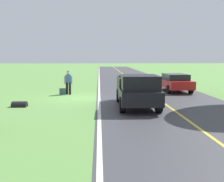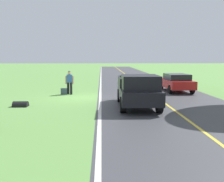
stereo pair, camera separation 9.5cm
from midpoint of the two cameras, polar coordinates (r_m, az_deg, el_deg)
The scene contains 9 objects.
ground_plane at distance 19.02m, azimuth -5.92°, elevation -1.36°, with size 200.00×200.00×0.00m, color #609347.
road_surface at distance 19.35m, azimuth 9.24°, elevation -1.26°, with size 8.09×120.00×0.00m, color #3D3D42.
lane_edge_line at distance 18.97m, azimuth -2.27°, elevation -1.33°, with size 0.16×117.60×0.00m, color silver.
lane_centre_line at distance 19.35m, azimuth 9.24°, elevation -1.25°, with size 0.14×117.60×0.00m, color gold.
hitchhiker_walking at distance 20.75m, azimuth -8.54°, elevation 2.02°, with size 0.62×0.51×1.75m.
suitcase_carried at distance 20.77m, azimuth -9.67°, elevation -0.08°, with size 0.20×0.46×0.46m, color #384C56.
pickup_truck_passing at distance 15.22m, azimuth 5.55°, elevation 0.22°, with size 2.18×5.44×1.82m.
sedan_near_oncoming at distance 22.85m, azimuth 13.08°, elevation 1.80°, with size 2.05×4.46×1.41m.
drainage_culvert at distance 16.35m, azimuth -18.00°, elevation -3.04°, with size 0.60×0.60×0.80m, color black.
Camera 2 is at (-1.30, 18.78, 2.76)m, focal length 44.76 mm.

